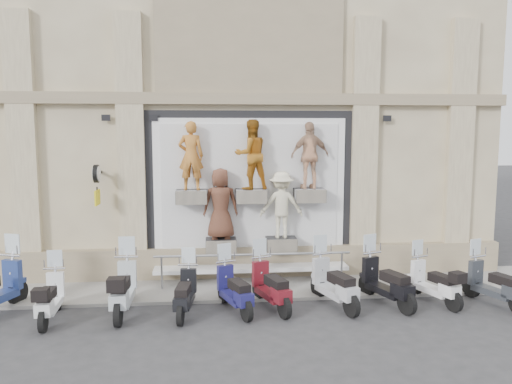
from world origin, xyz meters
TOP-DOWN VIEW (x-y plane):
  - ground at (0.00, 0.00)m, footprint 90.00×90.00m
  - sidewalk at (0.00, 2.10)m, footprint 16.00×2.20m
  - building at (0.00, 7.00)m, footprint 14.00×8.60m
  - shop_vitrine at (0.07, 2.73)m, footprint 5.60×0.91m
  - guard_rail at (0.00, 2.00)m, footprint 5.06×0.10m
  - clock_sign_bracket at (-3.90, 2.47)m, footprint 0.10×0.80m
  - scooter_b at (-4.47, 0.27)m, footprint 0.62×1.76m
  - scooter_c at (-2.99, 0.51)m, footprint 0.59×1.98m
  - scooter_d at (-1.64, 0.35)m, footprint 0.68×1.75m
  - scooter_e at (-0.56, 0.43)m, footprint 1.10×1.84m
  - scooter_f at (0.27, 0.55)m, footprint 1.11×1.92m
  - scooter_g at (1.73, 0.53)m, footprint 1.14×2.00m
  - scooter_h at (2.96, 0.55)m, footprint 1.19×1.99m
  - scooter_i at (4.11, 0.57)m, footprint 1.05×1.79m
  - scooter_j at (5.44, 0.27)m, footprint 1.10×1.86m

SIDE VIEW (x-z plane):
  - ground at x=0.00m, z-range 0.00..0.00m
  - sidewalk at x=0.00m, z-range 0.00..0.08m
  - guard_rail at x=0.00m, z-range 0.00..0.93m
  - scooter_d at x=-1.64m, z-range 0.00..1.38m
  - scooter_i at x=4.11m, z-range 0.00..1.40m
  - scooter_b at x=-4.47m, z-range 0.00..1.40m
  - scooter_e at x=-0.56m, z-range 0.00..1.44m
  - scooter_j at x=5.44m, z-range 0.00..1.46m
  - scooter_f at x=0.27m, z-range 0.00..1.50m
  - scooter_h at x=2.96m, z-range 0.00..1.55m
  - scooter_g at x=1.73m, z-range 0.00..1.56m
  - scooter_c at x=-2.99m, z-range 0.00..1.61m
  - shop_vitrine at x=0.07m, z-range 0.30..4.60m
  - clock_sign_bracket at x=-3.90m, z-range 2.29..3.31m
  - building at x=0.00m, z-range 0.00..12.00m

